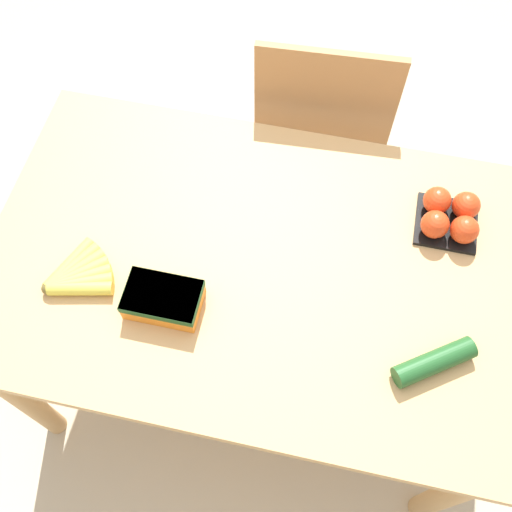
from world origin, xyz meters
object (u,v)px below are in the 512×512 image
object	(u,v)px
chair	(321,130)
banana_bunch	(77,276)
cucumber_near	(434,362)
carrot_bag	(163,299)
tomato_pack	(450,216)

from	to	relation	value
chair	banana_bunch	size ratio (longest dim) A/B	5.63
banana_bunch	cucumber_near	xyz separation A→B (m)	(0.82, -0.03, 0.01)
banana_bunch	carrot_bag	size ratio (longest dim) A/B	0.97
chair	carrot_bag	world-z (taller)	chair
chair	banana_bunch	world-z (taller)	chair
banana_bunch	cucumber_near	world-z (taller)	cucumber_near
banana_bunch	tomato_pack	world-z (taller)	tomato_pack
chair	carrot_bag	xyz separation A→B (m)	(-0.25, -0.79, 0.28)
tomato_pack	chair	bearing A→B (deg)	129.24
carrot_bag	banana_bunch	bearing A→B (deg)	174.73
banana_bunch	tomato_pack	bearing A→B (deg)	21.89
banana_bunch	tomato_pack	size ratio (longest dim) A/B	1.10
banana_bunch	carrot_bag	distance (m)	0.22
banana_bunch	carrot_bag	bearing A→B (deg)	-5.27
chair	carrot_bag	size ratio (longest dim) A/B	5.44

